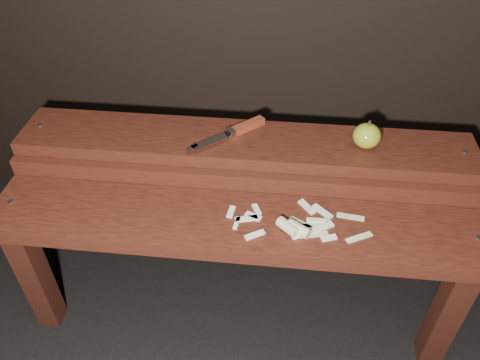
# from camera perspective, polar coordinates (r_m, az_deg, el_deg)

# --- Properties ---
(ground) EXTENTS (60.00, 60.00, 0.00)m
(ground) POSITION_cam_1_polar(r_m,az_deg,el_deg) (1.47, -0.26, -14.99)
(ground) COLOR black
(bench_front_tier) EXTENTS (1.20, 0.20, 0.42)m
(bench_front_tier) POSITION_cam_1_polar(r_m,az_deg,el_deg) (1.16, -0.65, -7.54)
(bench_front_tier) COLOR black
(bench_front_tier) RESTS_ON ground
(bench_rear_tier) EXTENTS (1.20, 0.21, 0.50)m
(bench_rear_tier) POSITION_cam_1_polar(r_m,az_deg,el_deg) (1.28, 0.51, 1.84)
(bench_rear_tier) COLOR black
(bench_rear_tier) RESTS_ON ground
(apple) EXTENTS (0.07, 0.07, 0.08)m
(apple) POSITION_cam_1_polar(r_m,az_deg,el_deg) (1.23, 15.21, 5.23)
(apple) COLOR olive
(apple) RESTS_ON bench_rear_tier
(knife) EXTENTS (0.19, 0.17, 0.02)m
(knife) POSITION_cam_1_polar(r_m,az_deg,el_deg) (1.25, -0.16, 6.16)
(knife) COLOR maroon
(knife) RESTS_ON bench_rear_tier
(apple_scraps) EXTENTS (0.34, 0.15, 0.03)m
(apple_scraps) POSITION_cam_1_polar(r_m,az_deg,el_deg) (1.10, 6.76, -5.51)
(apple_scraps) COLOR beige
(apple_scraps) RESTS_ON bench_front_tier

